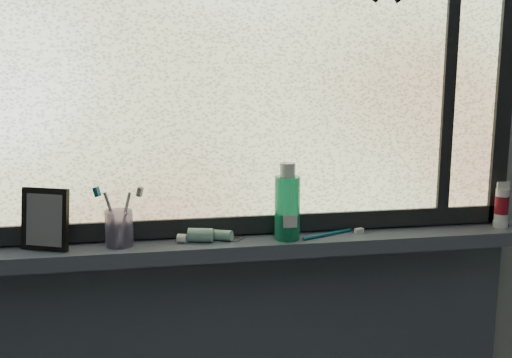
{
  "coord_description": "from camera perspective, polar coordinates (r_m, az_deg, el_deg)",
  "views": [
    {
      "loc": [
        -0.24,
        -0.25,
        1.46
      ],
      "look_at": [
        -0.0,
        1.05,
        1.22
      ],
      "focal_mm": 40.0,
      "sensor_mm": 36.0,
      "label": 1
    }
  ],
  "objects": [
    {
      "name": "toothpaste_tube",
      "position": [
        1.55,
        -4.72,
        -5.57
      ],
      "size": [
        0.21,
        0.11,
        0.04
      ],
      "primitive_type": null,
      "rotation": [
        0.0,
        0.0,
        -0.34
      ],
      "color": "silver",
      "rests_on": "windowsill"
    },
    {
      "name": "window_pane",
      "position": [
        1.56,
        -1.5,
        12.85
      ],
      "size": [
        1.5,
        0.01,
        1.0
      ],
      "primitive_type": "cube",
      "color": "silver",
      "rests_on": "wall_back"
    },
    {
      "name": "windowsill",
      "position": [
        1.57,
        -1.12,
        -6.76
      ],
      "size": [
        1.62,
        0.14,
        0.04
      ],
      "primitive_type": "cube",
      "color": "#4A5263",
      "rests_on": "wall_back"
    },
    {
      "name": "toothbrush_lying",
      "position": [
        1.61,
        7.17,
        -5.41
      ],
      "size": [
        0.2,
        0.1,
        0.01
      ],
      "primitive_type": null,
      "rotation": [
        0.0,
        0.0,
        0.41
      ],
      "color": "#0C5471",
      "rests_on": "windowsill"
    },
    {
      "name": "frame_bottom",
      "position": [
        1.6,
        -1.4,
        -4.55
      ],
      "size": [
        1.6,
        0.03,
        0.05
      ],
      "primitive_type": "cube",
      "color": "black",
      "rests_on": "windowsill"
    },
    {
      "name": "vanity_mirror",
      "position": [
        1.55,
        -20.34,
        -3.78
      ],
      "size": [
        0.14,
        0.11,
        0.16
      ],
      "primitive_type": "cube",
      "rotation": [
        0.0,
        0.0,
        -0.4
      ],
      "color": "black",
      "rests_on": "windowsill"
    },
    {
      "name": "frame_mullion",
      "position": [
        1.75,
        18.83,
        12.03
      ],
      "size": [
        0.03,
        0.03,
        1.0
      ],
      "primitive_type": "cube",
      "color": "black",
      "rests_on": "wall_back"
    },
    {
      "name": "toothbrush_cup",
      "position": [
        1.54,
        -13.53,
        -4.81
      ],
      "size": [
        0.09,
        0.09,
        0.09
      ],
      "primitive_type": "cylinder",
      "rotation": [
        0.0,
        0.0,
        -0.42
      ],
      "color": "#A89BCD",
      "rests_on": "windowsill"
    },
    {
      "name": "cream_tube",
      "position": [
        1.83,
        23.37,
        -2.21
      ],
      "size": [
        0.05,
        0.05,
        0.1
      ],
      "primitive_type": "cylinder",
      "rotation": [
        0.0,
        0.0,
        -0.24
      ],
      "color": "silver",
      "rests_on": "windowsill"
    },
    {
      "name": "wall_back",
      "position": [
        1.59,
        -1.58,
        2.68
      ],
      "size": [
        3.0,
        0.01,
        2.5
      ],
      "primitive_type": "cube",
      "color": "#9EA3A8",
      "rests_on": "ground"
    },
    {
      "name": "frame_right",
      "position": [
        1.84,
        23.71,
        11.61
      ],
      "size": [
        0.05,
        0.03,
        1.1
      ],
      "primitive_type": "cube",
      "color": "black",
      "rests_on": "wall_back"
    },
    {
      "name": "mouthwash_bottle",
      "position": [
        1.55,
        3.15,
        -2.25
      ],
      "size": [
        0.08,
        0.08,
        0.17
      ],
      "primitive_type": "cylinder",
      "rotation": [
        0.0,
        0.0,
        -0.19
      ],
      "color": "#21AC75",
      "rests_on": "windowsill"
    }
  ]
}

